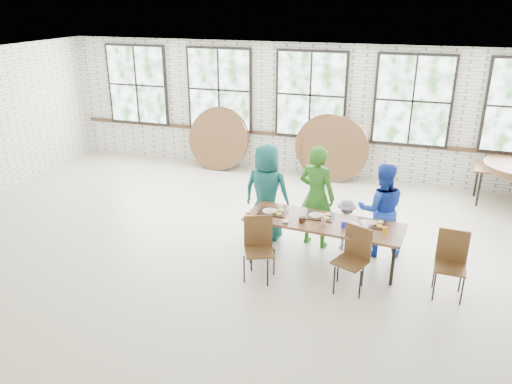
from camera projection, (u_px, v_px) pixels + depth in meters
room at (311, 97)px, 11.19m from camera, size 12.00×12.00×12.00m
dining_table at (324, 224)px, 7.63m from camera, size 2.46×1.02×0.74m
chair_near_left at (259, 242)px, 7.36m from camera, size 0.55×0.54×0.95m
chair_near_right at (354, 253)px, 7.05m from camera, size 0.55×0.54×0.95m
chair_spare at (451, 258)px, 6.93m from camera, size 0.44×0.43×0.95m
adult_teal at (267, 192)px, 8.46m from camera, size 0.87×0.61×1.69m
adult_green at (317, 196)px, 8.21m from camera, size 0.72×0.57×1.74m
toddler at (346, 224)px, 8.23m from camera, size 0.65×0.53×0.87m
adult_blue at (381, 210)px, 7.95m from camera, size 0.86×0.74×1.54m
tabletop_clutter at (329, 221)px, 7.57m from camera, size 2.00×0.58×0.11m
round_tops_leaning at (273, 144)px, 11.61m from camera, size 4.32×0.42×1.50m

